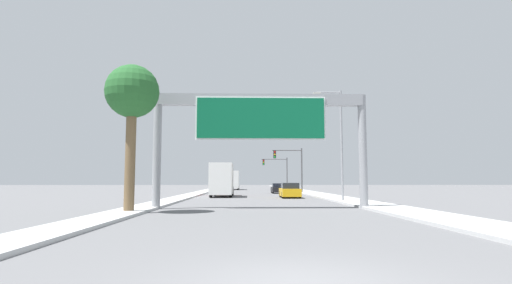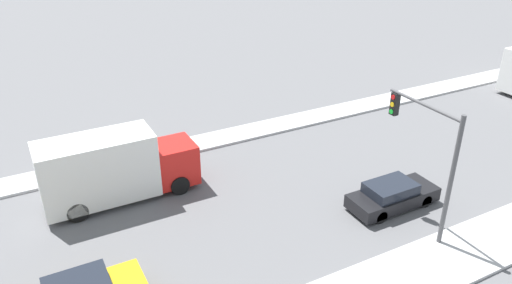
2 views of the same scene
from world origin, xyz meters
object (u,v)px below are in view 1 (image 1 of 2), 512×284
Objects in this scene: sign_gantry at (261,120)px; car_far_left at (278,188)px; truck_box_primary at (222,180)px; traffic_light_mid_block at (279,168)px; car_far_right at (290,191)px; palm_tree_foreground at (132,96)px; traffic_light_near_intersection at (292,163)px; street_lamp_right at (338,137)px; truck_box_secondary at (233,180)px.

car_far_left is (3.50, 30.28, -4.89)m from sign_gantry.
traffic_light_mid_block is (8.66, 31.56, 2.33)m from truck_box_primary.
palm_tree_foreground is at bearing -119.46° from car_far_right.
street_lamp_right is (1.14, -22.81, 1.14)m from traffic_light_near_intersection.
truck_box_secondary is (-7.00, 36.09, 1.08)m from car_far_right.
traffic_light_near_intersection reaches higher than traffic_light_mid_block.
truck_box_secondary is (-3.50, 51.71, -3.75)m from sign_gantry.
palm_tree_foreground reaches higher than car_far_right.
sign_gantry is 1.65× the size of truck_box_secondary.
car_far_left is 13.71m from truck_box_primary.
sign_gantry is 1.48× the size of street_lamp_right.
street_lamp_right is at bearing -82.35° from car_far_left.
sign_gantry is 19.25m from truck_box_primary.
palm_tree_foreground reaches higher than truck_box_secondary.
truck_box_secondary is 1.31× the size of traffic_light_near_intersection.
traffic_light_near_intersection is (8.95, -21.60, 2.37)m from truck_box_secondary.
car_far_right is 22.35m from palm_tree_foreground.
car_far_right is 7.66m from truck_box_primary.
truck_box_primary is 1.26× the size of traffic_light_mid_block.
street_lamp_right is at bearing -69.64° from car_far_right.
truck_box_primary is 32.81m from traffic_light_mid_block.
truck_box_secondary is at bearing 169.54° from traffic_light_mid_block.
street_lamp_right is (6.59, 7.31, -0.23)m from sign_gantry.
street_lamp_right reaches higher than car_far_left.
street_lamp_right is (3.09, -22.98, 4.65)m from car_far_left.
traffic_light_mid_block is (-0.29, 20.00, -0.05)m from traffic_light_near_intersection.
traffic_light_mid_block reaches higher than car_far_left.
palm_tree_foreground is at bearing -93.79° from truck_box_secondary.
truck_box_primary is at bearing -105.35° from traffic_light_mid_block.
car_far_left is 22.57m from truck_box_secondary.
truck_box_primary is 33.16m from truck_box_secondary.
truck_box_primary is at bearing -127.74° from traffic_light_near_intersection.
traffic_light_mid_block is (1.66, 19.83, 3.47)m from car_far_left.
car_far_left is (-0.00, 14.66, -0.06)m from car_far_right.
traffic_light_mid_block is at bearing 87.24° from car_far_right.
truck_box_primary is at bearing 100.68° from sign_gantry.
street_lamp_right reaches higher than traffic_light_near_intersection.
sign_gantry is at bearing -79.32° from truck_box_primary.
traffic_light_mid_block is (8.66, -1.60, 2.33)m from truck_box_secondary.
car_far_left is at bearing -94.79° from traffic_light_mid_block.
palm_tree_foreground is (-12.30, -53.31, 2.24)m from traffic_light_mid_block.
car_far_right is at bearing 60.54° from palm_tree_foreground.
traffic_light_mid_block is at bearing 77.01° from palm_tree_foreground.
truck_box_secondary reaches higher than car_far_left.
palm_tree_foreground is (-10.63, -18.83, 5.65)m from car_far_right.
car_far_left is 35.59m from palm_tree_foreground.
traffic_light_mid_block is 0.66× the size of street_lamp_right.
car_far_left is 0.60× the size of truck_box_primary.
palm_tree_foreground is (-3.63, -54.91, 4.57)m from truck_box_secondary.
truck_box_primary reaches higher than car_far_right.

